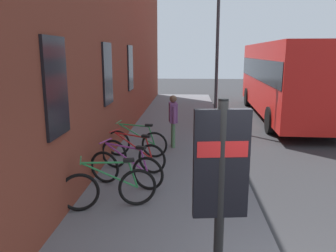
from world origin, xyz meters
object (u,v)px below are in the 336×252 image
bicycle_under_window (136,143)px  city_bus (285,76)px  transit_info_sign (221,179)px  street_lamp (217,42)px  bicycle_mid_rack (126,169)px  bicycle_end_of_row (133,155)px  bicycle_nearest_sign (109,188)px  pedestrian_by_facade (173,116)px

bicycle_under_window → city_bus: 9.06m
transit_info_sign → street_lamp: 10.20m
street_lamp → bicycle_mid_rack: bearing=159.7°
street_lamp → city_bus: bearing=-52.4°
street_lamp → transit_info_sign: bearing=175.9°
transit_info_sign → city_bus: 13.22m
bicycle_mid_rack → street_lamp: size_ratio=0.31×
bicycle_end_of_row → street_lamp: (5.43, -2.39, 2.82)m
bicycle_nearest_sign → street_lamp: (7.49, -2.48, 2.82)m
bicycle_end_of_row → bicycle_under_window: bearing=4.7°
bicycle_mid_rack → bicycle_end_of_row: bearing=1.0°
pedestrian_by_facade → bicycle_nearest_sign: bearing=167.1°
bicycle_nearest_sign → bicycle_mid_rack: 1.07m
bicycle_end_of_row → city_bus: bearing=-35.5°
transit_info_sign → city_bus: size_ratio=0.23×
bicycle_nearest_sign → pedestrian_by_facade: bearing=-12.9°
bicycle_under_window → city_bus: bearing=-40.3°
bicycle_under_window → transit_info_sign: transit_info_sign is taller
bicycle_end_of_row → transit_info_sign: size_ratio=0.70×
bicycle_end_of_row → city_bus: city_bus is taller
bicycle_nearest_sign → bicycle_end_of_row: bearing=-2.6°
bicycle_under_window → pedestrian_by_facade: pedestrian_by_facade is taller
transit_info_sign → pedestrian_by_facade: 6.87m
city_bus → bicycle_nearest_sign: bearing=150.0°
bicycle_end_of_row → pedestrian_by_facade: (2.17, -0.88, 0.58)m
city_bus → street_lamp: size_ratio=1.95×
bicycle_under_window → pedestrian_by_facade: (1.04, -0.97, 0.58)m
bicycle_under_window → street_lamp: bearing=-30.1°
bicycle_mid_rack → city_bus: city_bus is taller
bicycle_end_of_row → street_lamp: street_lamp is taller
bicycle_end_of_row → transit_info_sign: 5.06m
bicycle_under_window → transit_info_sign: 6.14m
bicycle_mid_rack → city_bus: size_ratio=0.16×
bicycle_nearest_sign → street_lamp: 8.38m
transit_info_sign → bicycle_end_of_row: bearing=19.8°
bicycle_end_of_row → transit_info_sign: transit_info_sign is taller
bicycle_under_window → street_lamp: street_lamp is taller
bicycle_nearest_sign → city_bus: (10.03, -5.78, 1.41)m
bicycle_nearest_sign → bicycle_under_window: bearing=0.0°
bicycle_mid_rack → bicycle_end_of_row: 1.00m
street_lamp → bicycle_nearest_sign: bearing=161.7°
bicycle_nearest_sign → bicycle_end_of_row: same height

